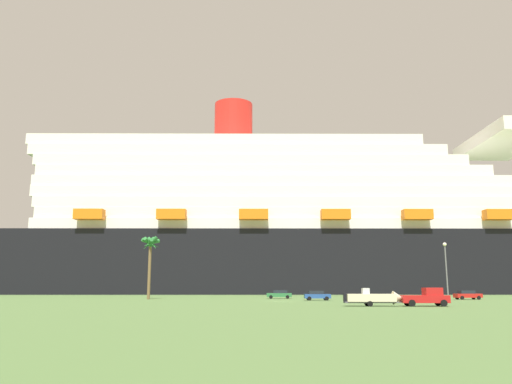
{
  "coord_description": "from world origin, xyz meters",
  "views": [
    {
      "loc": [
        4.39,
        -82.04,
        2.45
      ],
      "look_at": [
        -6.86,
        31.82,
        23.64
      ],
      "focal_mm": 35.52,
      "sensor_mm": 36.0,
      "label": 1
    }
  ],
  "objects_px": {
    "cruise_ship": "(317,232)",
    "parked_car_red_hatchback": "(467,295)",
    "street_lamp": "(446,264)",
    "pickup_truck": "(426,297)",
    "palm_tree": "(150,248)",
    "parked_car_green_wagon": "(280,294)",
    "parked_car_blue_suv": "(317,295)",
    "small_boat_on_trailer": "(376,298)"
  },
  "relations": [
    {
      "from": "street_lamp",
      "to": "palm_tree",
      "type": "bearing_deg",
      "value": 166.14
    },
    {
      "from": "palm_tree",
      "to": "street_lamp",
      "type": "relative_size",
      "value": 1.3
    },
    {
      "from": "pickup_truck",
      "to": "street_lamp",
      "type": "bearing_deg",
      "value": 66.44
    },
    {
      "from": "pickup_truck",
      "to": "parked_car_red_hatchback",
      "type": "xyz_separation_m",
      "value": [
        14.1,
        31.12,
        -0.21
      ]
    },
    {
      "from": "parked_car_green_wagon",
      "to": "cruise_ship",
      "type": "bearing_deg",
      "value": 81.72
    },
    {
      "from": "palm_tree",
      "to": "pickup_truck",
      "type": "bearing_deg",
      "value": -32.28
    },
    {
      "from": "small_boat_on_trailer",
      "to": "palm_tree",
      "type": "distance_m",
      "value": 46.74
    },
    {
      "from": "street_lamp",
      "to": "parked_car_red_hatchback",
      "type": "xyz_separation_m",
      "value": [
        7.6,
        16.22,
        -4.84
      ]
    },
    {
      "from": "pickup_truck",
      "to": "street_lamp",
      "type": "relative_size",
      "value": 0.65
    },
    {
      "from": "small_boat_on_trailer",
      "to": "street_lamp",
      "type": "distance_m",
      "value": 20.42
    },
    {
      "from": "street_lamp",
      "to": "parked_car_green_wagon",
      "type": "height_order",
      "value": "street_lamp"
    },
    {
      "from": "pickup_truck",
      "to": "street_lamp",
      "type": "xyz_separation_m",
      "value": [
        6.5,
        14.89,
        4.63
      ]
    },
    {
      "from": "parked_car_red_hatchback",
      "to": "street_lamp",
      "type": "bearing_deg",
      "value": -115.12
    },
    {
      "from": "palm_tree",
      "to": "street_lamp",
      "type": "height_order",
      "value": "palm_tree"
    },
    {
      "from": "small_boat_on_trailer",
      "to": "parked_car_green_wagon",
      "type": "xyz_separation_m",
      "value": [
        -13.44,
        34.49,
        -0.13
      ]
    },
    {
      "from": "pickup_truck",
      "to": "parked_car_red_hatchback",
      "type": "height_order",
      "value": "pickup_truck"
    },
    {
      "from": "palm_tree",
      "to": "parked_car_green_wagon",
      "type": "bearing_deg",
      "value": 16.44
    },
    {
      "from": "small_boat_on_trailer",
      "to": "parked_car_green_wagon",
      "type": "height_order",
      "value": "small_boat_on_trailer"
    },
    {
      "from": "cruise_ship",
      "to": "parked_car_red_hatchback",
      "type": "xyz_separation_m",
      "value": [
        24.98,
        -61.92,
        -17.81
      ]
    },
    {
      "from": "pickup_truck",
      "to": "parked_car_blue_suv",
      "type": "xyz_separation_m",
      "value": [
        -12.62,
        23.66,
        -0.21
      ]
    },
    {
      "from": "pickup_truck",
      "to": "small_boat_on_trailer",
      "type": "height_order",
      "value": "pickup_truck"
    },
    {
      "from": "small_boat_on_trailer",
      "to": "street_lamp",
      "type": "xyz_separation_m",
      "value": [
        12.54,
        15.42,
        4.71
      ]
    },
    {
      "from": "palm_tree",
      "to": "street_lamp",
      "type": "distance_m",
      "value": 50.95
    },
    {
      "from": "street_lamp",
      "to": "parked_car_red_hatchback",
      "type": "bearing_deg",
      "value": 64.88
    },
    {
      "from": "small_boat_on_trailer",
      "to": "pickup_truck",
      "type": "bearing_deg",
      "value": 4.98
    },
    {
      "from": "street_lamp",
      "to": "parked_car_blue_suv",
      "type": "bearing_deg",
      "value": 155.37
    },
    {
      "from": "palm_tree",
      "to": "parked_car_green_wagon",
      "type": "xyz_separation_m",
      "value": [
        23.37,
        6.9,
        -8.38
      ]
    },
    {
      "from": "pickup_truck",
      "to": "palm_tree",
      "type": "relative_size",
      "value": 0.5
    },
    {
      "from": "parked_car_green_wagon",
      "to": "parked_car_red_hatchback",
      "type": "distance_m",
      "value": 33.7
    },
    {
      "from": "parked_car_blue_suv",
      "to": "street_lamp",
      "type": "bearing_deg",
      "value": -24.63
    },
    {
      "from": "pickup_truck",
      "to": "parked_car_blue_suv",
      "type": "height_order",
      "value": "pickup_truck"
    },
    {
      "from": "parked_car_blue_suv",
      "to": "parked_car_green_wagon",
      "type": "xyz_separation_m",
      "value": [
        -6.86,
        10.3,
        0.0
      ]
    },
    {
      "from": "small_boat_on_trailer",
      "to": "parked_car_green_wagon",
      "type": "distance_m",
      "value": 37.01
    },
    {
      "from": "palm_tree",
      "to": "parked_car_green_wagon",
      "type": "relative_size",
      "value": 2.37
    },
    {
      "from": "cruise_ship",
      "to": "small_boat_on_trailer",
      "type": "relative_size",
      "value": 28.95
    },
    {
      "from": "palm_tree",
      "to": "street_lamp",
      "type": "xyz_separation_m",
      "value": [
        49.35,
        -12.17,
        -3.54
      ]
    },
    {
      "from": "palm_tree",
      "to": "parked_car_red_hatchback",
      "type": "height_order",
      "value": "palm_tree"
    },
    {
      "from": "palm_tree",
      "to": "parked_car_green_wagon",
      "type": "distance_m",
      "value": 25.77
    },
    {
      "from": "cruise_ship",
      "to": "street_lamp",
      "type": "height_order",
      "value": "cruise_ship"
    },
    {
      "from": "cruise_ship",
      "to": "parked_car_blue_suv",
      "type": "bearing_deg",
      "value": -91.44
    },
    {
      "from": "pickup_truck",
      "to": "palm_tree",
      "type": "distance_m",
      "value": 51.34
    },
    {
      "from": "street_lamp",
      "to": "pickup_truck",
      "type": "bearing_deg",
      "value": -113.56
    }
  ]
}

